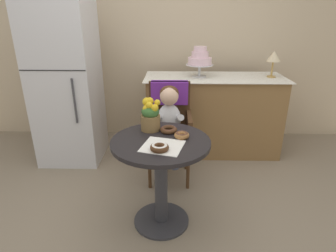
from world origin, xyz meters
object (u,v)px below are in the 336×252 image
at_px(cafe_table, 161,166).
at_px(table_lamp, 274,57).
at_px(wicker_chair, 169,115).
at_px(flower_vase, 150,115).
at_px(donut_mid, 160,147).
at_px(seated_child, 169,117).
at_px(tiered_cake_stand, 200,59).
at_px(refrigerator, 67,85).
at_px(donut_front, 169,129).
at_px(donut_side, 182,135).

xyz_separation_m(cafe_table, table_lamp, (1.17, 1.29, 0.61)).
xyz_separation_m(wicker_chair, flower_vase, (-0.14, -0.55, 0.20)).
bearing_deg(donut_mid, seated_child, 86.31).
bearing_deg(tiered_cake_stand, seated_child, -114.51).
distance_m(seated_child, refrigerator, 1.22).
distance_m(flower_vase, tiered_cake_stand, 1.22).
height_order(seated_child, flower_vase, flower_vase).
relative_size(table_lamp, refrigerator, 0.17).
relative_size(seated_child, table_lamp, 2.55).
bearing_deg(seated_child, flower_vase, -109.09).
relative_size(donut_front, donut_mid, 1.04).
bearing_deg(wicker_chair, donut_mid, -88.44).
distance_m(donut_mid, flower_vase, 0.38).
distance_m(seated_child, table_lamp, 1.39).
relative_size(tiered_cake_stand, refrigerator, 0.19).
bearing_deg(cafe_table, refrigerator, 133.67).
height_order(wicker_chair, seated_child, seated_child).
xyz_separation_m(donut_front, refrigerator, (-1.10, 0.94, 0.11)).
bearing_deg(donut_side, refrigerator, 138.76).
xyz_separation_m(seated_child, refrigerator, (-1.10, 0.51, 0.17)).
bearing_deg(donut_mid, flower_vase, 103.79).
distance_m(tiered_cake_stand, refrigerator, 1.46).
xyz_separation_m(seated_child, donut_mid, (-0.05, -0.75, 0.07)).
bearing_deg(donut_front, tiered_cake_stand, 74.43).
bearing_deg(cafe_table, wicker_chair, 86.10).
bearing_deg(refrigerator, table_lamp, 4.98).
xyz_separation_m(donut_side, refrigerator, (-1.20, 1.05, 0.11)).
height_order(table_lamp, refrigerator, refrigerator).
height_order(cafe_table, donut_mid, donut_mid).
relative_size(flower_vase, refrigerator, 0.15).
bearing_deg(donut_mid, tiered_cake_stand, 75.74).
distance_m(wicker_chair, donut_front, 0.60).
distance_m(donut_front, flower_vase, 0.18).
bearing_deg(tiered_cake_stand, donut_front, -105.57).
bearing_deg(refrigerator, cafe_table, -46.33).
bearing_deg(seated_child, donut_side, -79.53).
distance_m(donut_side, flower_vase, 0.30).
relative_size(cafe_table, donut_mid, 5.72).
bearing_deg(donut_front, donut_mid, -99.39).
xyz_separation_m(wicker_chair, seated_child, (0.00, -0.16, 0.04)).
relative_size(donut_front, refrigerator, 0.08).
bearing_deg(donut_side, flower_vase, 147.47).
xyz_separation_m(flower_vase, tiered_cake_stand, (0.46, 1.10, 0.26)).
height_order(tiered_cake_stand, refrigerator, refrigerator).
xyz_separation_m(cafe_table, refrigerator, (-1.05, 1.10, 0.34)).
relative_size(donut_front, tiered_cake_stand, 0.40).
bearing_deg(refrigerator, flower_vase, -43.09).
bearing_deg(flower_vase, wicker_chair, 76.06).
xyz_separation_m(flower_vase, table_lamp, (1.25, 1.10, 0.28)).
bearing_deg(donut_front, refrigerator, 139.47).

